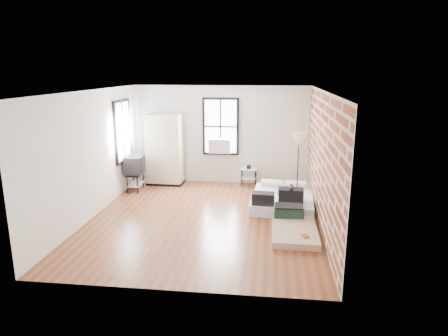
# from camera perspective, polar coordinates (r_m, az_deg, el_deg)

# --- Properties ---
(ground) EXTENTS (6.00, 6.00, 0.00)m
(ground) POSITION_cam_1_polar(r_m,az_deg,el_deg) (8.97, -2.86, -7.22)
(ground) COLOR brown
(ground) RESTS_ON ground
(room_shell) EXTENTS (5.02, 6.02, 2.80)m
(room_shell) POSITION_cam_1_polar(r_m,az_deg,el_deg) (8.81, -1.12, 4.16)
(room_shell) COLOR silver
(room_shell) RESTS_ON ground
(mattress_main) EXTENTS (1.55, 2.03, 0.63)m
(mattress_main) POSITION_cam_1_polar(r_m,az_deg,el_deg) (9.85, 8.31, -4.33)
(mattress_main) COLOR silver
(mattress_main) RESTS_ON ground
(mattress_bare) EXTENTS (0.90, 1.70, 0.37)m
(mattress_bare) POSITION_cam_1_polar(r_m,az_deg,el_deg) (8.44, 9.80, -7.98)
(mattress_bare) COLOR tan
(mattress_bare) RESTS_ON ground
(wardrobe) EXTENTS (1.04, 0.62, 2.02)m
(wardrobe) POSITION_cam_1_polar(r_m,az_deg,el_deg) (11.51, -8.47, 2.61)
(wardrobe) COLOR black
(wardrobe) RESTS_ON ground
(side_table) EXTENTS (0.47, 0.38, 0.59)m
(side_table) POSITION_cam_1_polar(r_m,az_deg,el_deg) (11.34, 3.56, -0.60)
(side_table) COLOR black
(side_table) RESTS_ON ground
(floor_lamp) EXTENTS (0.37, 0.37, 1.71)m
(floor_lamp) POSITION_cam_1_polar(r_m,az_deg,el_deg) (10.13, 10.66, 3.62)
(floor_lamp) COLOR black
(floor_lamp) RESTS_ON ground
(tv_stand) EXTENTS (0.50, 0.69, 0.95)m
(tv_stand) POSITION_cam_1_polar(r_m,az_deg,el_deg) (11.06, -12.64, 0.24)
(tv_stand) COLOR black
(tv_stand) RESTS_ON ground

